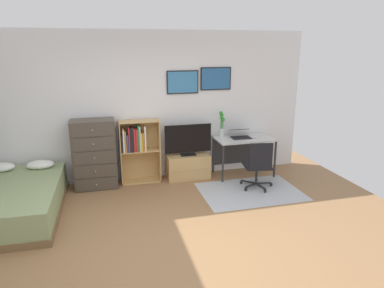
{
  "coord_description": "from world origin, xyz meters",
  "views": [
    {
      "loc": [
        -0.76,
        -3.82,
        2.42
      ],
      "look_at": [
        0.64,
        1.5,
        0.86
      ],
      "focal_mm": 32.34,
      "sensor_mm": 36.0,
      "label": 1
    }
  ],
  "objects": [
    {
      "name": "laptop",
      "position": [
        1.75,
        2.14,
        0.8
      ],
      "size": [
        0.38,
        0.41,
        0.16
      ],
      "rotation": [
        0.0,
        0.0,
        -0.03
      ],
      "color": "black",
      "rests_on": "desk"
    },
    {
      "name": "television",
      "position": [
        0.73,
        2.15,
        0.75
      ],
      "size": [
        0.88,
        0.16,
        0.58
      ],
      "color": "black",
      "rests_on": "tv_stand"
    },
    {
      "name": "ground_plane",
      "position": [
        0.0,
        0.0,
        0.0
      ],
      "size": [
        7.2,
        7.2,
        0.0
      ],
      "primitive_type": "plane",
      "color": "#936B44"
    },
    {
      "name": "dresser",
      "position": [
        -0.95,
        2.15,
        0.61
      ],
      "size": [
        0.73,
        0.46,
        1.22
      ],
      "color": "#4C4238",
      "rests_on": "ground_plane"
    },
    {
      "name": "office_chair",
      "position": [
        1.78,
        1.34,
        0.46
      ],
      "size": [
        0.58,
        0.58,
        0.86
      ],
      "rotation": [
        0.0,
        0.0,
        -0.15
      ],
      "color": "#232326",
      "rests_on": "ground_plane"
    },
    {
      "name": "bookshelf",
      "position": [
        -0.2,
        2.22,
        0.69
      ],
      "size": [
        0.72,
        0.3,
        1.15
      ],
      "color": "tan",
      "rests_on": "ground_plane"
    },
    {
      "name": "tv_stand",
      "position": [
        0.73,
        2.17,
        0.23
      ],
      "size": [
        0.8,
        0.41,
        0.46
      ],
      "color": "tan",
      "rests_on": "ground_plane"
    },
    {
      "name": "wall_back_with_posters",
      "position": [
        0.01,
        2.43,
        1.36
      ],
      "size": [
        6.12,
        0.09,
        2.7
      ],
      "color": "white",
      "rests_on": "ground_plane"
    },
    {
      "name": "area_rug",
      "position": [
        1.61,
        1.25,
        0.0
      ],
      "size": [
        1.7,
        1.2,
        0.01
      ],
      "primitive_type": "cube",
      "color": "#B2B7BC",
      "rests_on": "ground_plane"
    },
    {
      "name": "bamboo_vase",
      "position": [
        1.43,
        2.27,
        0.99
      ],
      "size": [
        0.11,
        0.11,
        0.49
      ],
      "color": "silver",
      "rests_on": "desk"
    },
    {
      "name": "bed",
      "position": [
        -2.15,
        1.35,
        0.23
      ],
      "size": [
        1.42,
        2.08,
        0.59
      ],
      "rotation": [
        0.0,
        0.0,
        -0.02
      ],
      "color": "brown",
      "rests_on": "ground_plane"
    },
    {
      "name": "computer_mouse",
      "position": [
        2.01,
        2.01,
        0.76
      ],
      "size": [
        0.06,
        0.1,
        0.03
      ],
      "primitive_type": "ellipsoid",
      "color": "silver",
      "rests_on": "desk"
    },
    {
      "name": "desk",
      "position": [
        1.81,
        2.14,
        0.61
      ],
      "size": [
        1.1,
        0.62,
        0.74
      ],
      "color": "silver",
      "rests_on": "ground_plane"
    }
  ]
}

